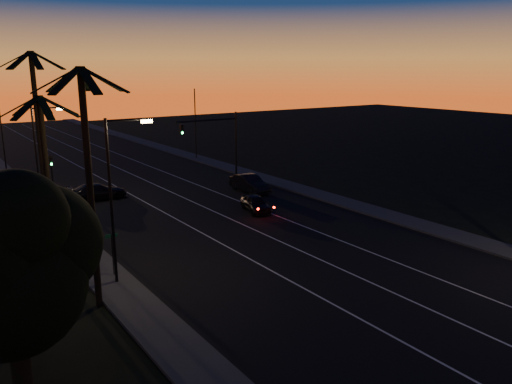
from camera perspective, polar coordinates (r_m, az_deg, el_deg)
road at (r=41.50m, az=-5.89°, el=-2.13°), size 20.00×170.00×0.01m
sidewalk_left at (r=37.65m, az=-21.01°, el=-4.58°), size 2.40×170.00×0.16m
sidewalk_right at (r=47.70m, az=5.95°, el=0.07°), size 2.40×170.00×0.16m
lane_stripe_left at (r=40.21m, az=-9.64°, el=-2.77°), size 0.12×160.00×0.01m
lane_stripe_mid at (r=41.73m, az=-5.29°, el=-2.01°), size 0.12×160.00×0.01m
lane_stripe_right at (r=43.49m, az=-1.28°, el=-1.30°), size 0.12×160.00×0.01m
bushy_tree at (r=19.19m, az=-25.97°, el=-7.10°), size 6.30×5.30×8.30m
palm_near at (r=24.32m, az=-18.64°, el=2.90°), size 4.25×4.16×11.53m
palm_mid at (r=30.07m, az=-22.89°, el=2.93°), size 4.25×4.16×10.03m
palm_far at (r=35.90m, az=-23.60°, el=6.67°), size 4.25×4.16×12.53m
streetlight_left_near at (r=27.10m, az=-15.73°, el=0.39°), size 2.55×0.26×9.00m
streetlight_left_far at (r=44.30m, az=-23.48°, el=4.50°), size 2.55×0.26×8.50m
street_sign at (r=29.01m, az=-16.10°, el=-6.32°), size 0.70×0.06×2.60m
signal_mast at (r=52.54m, az=-4.50°, el=6.60°), size 7.10×0.41×7.00m
signal_post at (r=46.81m, az=-22.31°, el=2.36°), size 0.28×0.37×4.20m
far_pole_left at (r=60.96m, az=-27.02°, el=5.87°), size 0.14×0.14×9.00m
far_pole_right at (r=64.86m, az=-6.94°, el=7.67°), size 0.14×0.14×9.00m
lead_car at (r=40.91m, az=-0.05°, el=-1.32°), size 2.55×4.61×1.33m
right_car at (r=47.43m, az=-0.74°, el=0.99°), size 1.79×4.95×1.62m
cross_car at (r=46.75m, az=-17.60°, el=0.04°), size 5.11×2.19×1.47m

